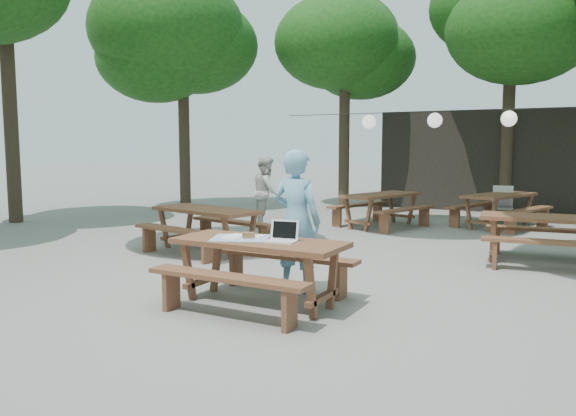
# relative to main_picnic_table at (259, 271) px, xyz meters

# --- Properties ---
(ground) EXTENTS (80.00, 80.00, 0.00)m
(ground) POSITION_rel_main_picnic_table_xyz_m (0.26, 1.67, -0.39)
(ground) COLOR slate
(ground) RESTS_ON ground
(pavilion) EXTENTS (6.00, 3.00, 2.80)m
(pavilion) POSITION_rel_main_picnic_table_xyz_m (0.76, 12.17, 1.01)
(pavilion) COLOR black
(pavilion) RESTS_ON ground
(main_picnic_table) EXTENTS (2.00, 1.58, 0.75)m
(main_picnic_table) POSITION_rel_main_picnic_table_xyz_m (0.00, 0.00, 0.00)
(main_picnic_table) COLOR #54331D
(main_picnic_table) RESTS_ON ground
(picnic_table_nw) EXTENTS (2.17, 1.92, 0.75)m
(picnic_table_nw) POSITION_rel_main_picnic_table_xyz_m (-2.48, 2.33, 0.00)
(picnic_table_nw) COLOR #54331D
(picnic_table_nw) RESTS_ON ground
(picnic_table_ne) EXTENTS (2.07, 1.77, 0.75)m
(picnic_table_ne) POSITION_rel_main_picnic_table_xyz_m (2.78, 3.98, 0.00)
(picnic_table_ne) COLOR #54331D
(picnic_table_ne) RESTS_ON ground
(picnic_table_far_w) EXTENTS (2.08, 2.29, 0.75)m
(picnic_table_far_w) POSITION_rel_main_picnic_table_xyz_m (-0.83, 6.59, 0.00)
(picnic_table_far_w) COLOR #54331D
(picnic_table_far_w) RESTS_ON ground
(picnic_table_far_e) EXTENTS (2.13, 2.32, 0.75)m
(picnic_table_far_e) POSITION_rel_main_picnic_table_xyz_m (1.53, 7.76, 0.00)
(picnic_table_far_e) COLOR #54331D
(picnic_table_far_e) RESTS_ON ground
(woman) EXTENTS (0.68, 0.47, 1.78)m
(woman) POSITION_rel_main_picnic_table_xyz_m (0.11, 0.72, 0.50)
(woman) COLOR #6FAACA
(woman) RESTS_ON ground
(second_person) EXTENTS (0.90, 0.96, 1.58)m
(second_person) POSITION_rel_main_picnic_table_xyz_m (-3.05, 5.31, 0.40)
(second_person) COLOR beige
(second_person) RESTS_ON ground
(plastic_chair) EXTENTS (0.50, 0.50, 0.90)m
(plastic_chair) POSITION_rel_main_picnic_table_xyz_m (1.55, 8.14, -0.13)
(plastic_chair) COLOR silver
(plastic_chair) RESTS_ON ground
(laptop) EXTENTS (0.36, 0.30, 0.24)m
(laptop) POSITION_rel_main_picnic_table_xyz_m (0.29, 0.04, 0.42)
(laptop) COLOR white
(laptop) RESTS_ON main_picnic_table
(tabletop_clutter) EXTENTS (0.81, 0.76, 0.08)m
(tabletop_clutter) POSITION_rel_main_picnic_table_xyz_m (-0.24, 0.01, 0.37)
(tabletop_clutter) COLOR #3269AD
(tabletop_clutter) RESTS_ON main_picnic_table
(paper_lanterns) EXTENTS (9.00, 0.34, 0.38)m
(paper_lanterns) POSITION_rel_main_picnic_table_xyz_m (0.08, 7.67, 2.02)
(paper_lanterns) COLOR black
(paper_lanterns) RESTS_ON ground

